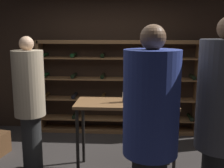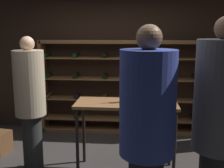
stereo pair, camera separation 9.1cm
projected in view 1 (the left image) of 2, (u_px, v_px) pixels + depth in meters
name	position (u px, v px, depth m)	size (l,w,h in m)	color
back_wall	(108.00, 60.00, 5.37)	(5.84, 0.10, 2.76)	#332319
wine_rack	(117.00, 88.00, 5.25)	(3.04, 0.32, 1.77)	brown
tasting_table	(126.00, 111.00, 3.71)	(1.36, 0.55, 0.99)	brown
person_host_in_suit	(30.00, 99.00, 3.70)	(0.41, 0.41, 1.87)	#282828
person_bystander_red_print	(222.00, 122.00, 2.44)	(0.46, 0.46, 2.05)	black
person_guest_plum_blouse	(151.00, 127.00, 2.43)	(0.49, 0.49, 1.99)	black
wine_bottle_amber_reserve	(156.00, 96.00, 3.49)	(0.08, 0.08, 0.36)	black
wine_bottle_green_slim	(126.00, 93.00, 3.68)	(0.08, 0.08, 0.35)	black
wine_glass_stemmed_center	(159.00, 93.00, 3.76)	(0.08, 0.08, 0.15)	silver
wine_glass_stemmed_left	(171.00, 95.00, 3.63)	(0.08, 0.08, 0.15)	silver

